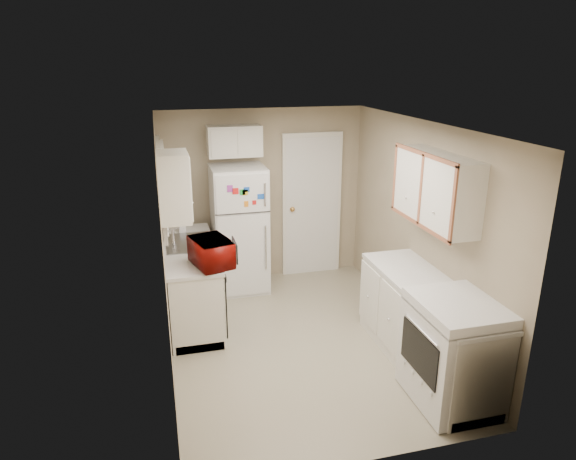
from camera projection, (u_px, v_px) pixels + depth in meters
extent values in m
plane|color=#B0A890|center=(299.00, 340.00, 5.79)|extent=(3.80, 3.80, 0.00)
plane|color=white|center=(301.00, 125.00, 5.03)|extent=(3.80, 3.80, 0.00)
plane|color=gray|center=(164.00, 252.00, 5.08)|extent=(3.80, 3.80, 0.00)
plane|color=gray|center=(420.00, 230.00, 5.74)|extent=(3.80, 3.80, 0.00)
plane|color=gray|center=(263.00, 196.00, 7.15)|extent=(2.80, 2.80, 0.00)
plane|color=gray|center=(371.00, 327.00, 3.66)|extent=(2.80, 2.80, 0.00)
cube|color=silver|center=(192.00, 282.00, 6.21)|extent=(0.60, 1.80, 0.90)
cube|color=black|center=(222.00, 297.00, 5.72)|extent=(0.03, 0.58, 0.72)
cube|color=gray|center=(189.00, 246.00, 6.22)|extent=(0.54, 0.74, 0.16)
imported|color=maroon|center=(212.00, 252.00, 5.49)|extent=(0.59, 0.43, 0.35)
imported|color=silver|center=(182.00, 224.00, 6.57)|extent=(0.09, 0.09, 0.19)
cube|color=silver|center=(162.00, 188.00, 5.93)|extent=(0.10, 0.98, 1.08)
cube|color=silver|center=(174.00, 187.00, 5.13)|extent=(0.30, 0.45, 0.70)
cube|color=silver|center=(239.00, 229.00, 6.86)|extent=(0.70, 0.68, 1.70)
cube|color=silver|center=(234.00, 141.00, 6.67)|extent=(0.70, 0.30, 0.40)
cube|color=silver|center=(312.00, 206.00, 7.34)|extent=(0.86, 0.06, 2.08)
cube|color=silver|center=(425.00, 327.00, 5.17)|extent=(0.60, 2.00, 0.90)
cube|color=silver|center=(453.00, 352.00, 4.62)|extent=(0.68, 0.83, 1.01)
cube|color=silver|center=(436.00, 189.00, 5.05)|extent=(0.30, 1.20, 0.70)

